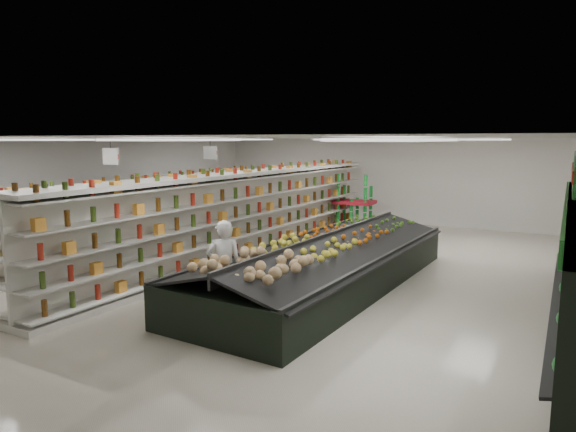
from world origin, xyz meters
The scene contains 12 objects.
floor centered at (0.00, 0.00, 0.00)m, with size 16.00×16.00×0.00m, color beige.
ceiling centered at (0.00, 0.00, 3.20)m, with size 14.00×16.00×0.02m, color white.
wall_back centered at (0.00, 8.00, 1.60)m, with size 14.00×0.02×3.20m, color white.
wall_left centered at (-7.00, 0.00, 1.60)m, with size 0.02×16.00×3.20m, color white.
aisle_sign_near centered at (-3.80, -2.00, 2.75)m, with size 0.52×0.06×0.75m.
aisle_sign_far centered at (-3.80, 2.00, 2.75)m, with size 0.52×0.06×0.75m.
gondola_left centered at (-4.74, -0.14, 0.94)m, with size 1.30×11.79×2.04m.
gondola_center centered at (-1.52, 0.49, 1.06)m, with size 1.43×13.37×2.31m.
produce_island centered at (1.66, -1.16, 0.53)m, with size 3.21×7.97×1.17m.
soda_endcap centered at (-0.52, 6.02, 0.87)m, with size 1.45×1.02×1.79m.
shopper_main centered at (0.78, -3.66, 0.87)m, with size 0.63×0.42×1.74m, color silver.
shopper_background centered at (-2.80, 2.41, 0.80)m, with size 0.78×0.48×1.61m, color tan.
Camera 1 is at (6.15, -11.03, 3.17)m, focal length 32.00 mm.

